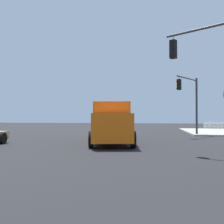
% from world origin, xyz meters
% --- Properties ---
extents(ground_plane, '(100.00, 100.00, 0.00)m').
position_xyz_m(ground_plane, '(0.00, 0.00, 0.00)').
color(ground_plane, black).
extents(delivery_truck, '(4.13, 8.73, 2.83)m').
position_xyz_m(delivery_truck, '(0.32, -0.26, 1.48)').
color(delivery_truck, orange).
rests_on(delivery_truck, ground).
extents(traffic_light_primary, '(2.35, 3.47, 5.51)m').
position_xyz_m(traffic_light_primary, '(-6.30, -6.66, 3.77)').
color(traffic_light_primary, '#38383D').
rests_on(traffic_light_primary, sidewalk_corner_near).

